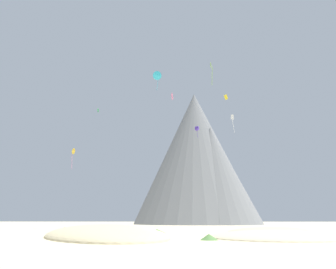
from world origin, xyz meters
The scene contains 19 objects.
ground_plane centered at (0.00, 0.00, 0.00)m, with size 400.00×400.00×0.00m, color beige.
dune_foreground_left centered at (16.11, 18.02, 0.00)m, with size 15.50×9.95×1.69m, color beige.
dune_foreground_right centered at (-7.84, 3.84, 0.00)m, with size 25.66×14.08×2.95m, color beige.
dune_midground centered at (12.76, 2.68, 0.00)m, with size 15.64×15.50×1.76m, color beige.
bush_ridge_crest centered at (15.37, 9.25, 0.31)m, with size 2.48×2.48×0.62m, color #668C4C.
bush_far_right centered at (-2.18, 14.16, 0.30)m, with size 2.72×2.72×0.61m, color #568442.
bush_low_patch centered at (-13.66, 12.94, 0.45)m, with size 1.19×1.19×0.90m, color #668C4C.
bush_near_left centered at (-16.85, 14.41, 0.44)m, with size 2.43×2.43×0.88m, color #668C4C.
bush_scatter_east centered at (4.60, -1.62, 0.31)m, with size 1.93×1.93×0.63m, color #568442.
bush_far_left centered at (-9.52, 18.98, 0.49)m, with size 2.56×2.56×0.98m, color #386633.
rock_massif centered at (9.04, 94.75, 25.91)m, with size 64.46×64.46×56.53m.
kite_indigo_high centered at (6.24, 53.01, 27.90)m, with size 1.30×1.28×3.41m.
kite_white_high centered at (16.67, 52.01, 30.14)m, with size 0.86×0.54×5.84m.
kite_green_high centered at (-19.86, 39.61, 29.25)m, with size 0.59×1.09×1.03m.
kite_pink_high centered at (-0.10, 24.39, 26.70)m, with size 0.53×1.11×1.35m.
kite_cyan_high centered at (-4.94, 44.38, 41.06)m, with size 2.65×1.60×5.65m.
kite_lime_high centered at (8.44, 26.96, 34.02)m, with size 0.46×0.99×5.23m.
kite_gold_mid centered at (-26.81, 42.95, 19.18)m, with size 0.83×1.69×5.53m.
kite_yellow_high centered at (15.49, 55.01, 38.43)m, with size 1.22×0.82×1.58m.
Camera 1 is at (1.95, -36.54, 2.19)m, focal length 33.66 mm.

